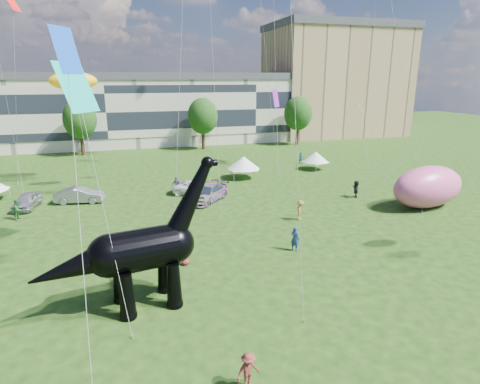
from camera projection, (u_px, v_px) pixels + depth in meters
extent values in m
plane|color=#16330C|center=(259.00, 332.00, 20.04)|extent=(220.00, 220.00, 0.00)
cube|color=beige|center=(107.00, 113.00, 73.33)|extent=(78.00, 11.00, 12.00)
cube|color=tan|center=(335.00, 83.00, 87.84)|extent=(28.00, 18.00, 22.00)
cylinder|color=#382314|center=(83.00, 145.00, 65.15)|extent=(0.56, 0.56, 3.20)
ellipsoid|color=#14380F|center=(79.00, 116.00, 63.85)|extent=(5.20, 5.20, 6.24)
cylinder|color=#382314|center=(203.00, 140.00, 70.63)|extent=(0.56, 0.56, 3.20)
ellipsoid|color=#14380F|center=(203.00, 113.00, 69.32)|extent=(5.20, 5.20, 6.24)
cylinder|color=#382314|center=(297.00, 136.00, 75.55)|extent=(0.56, 0.56, 3.20)
ellipsoid|color=#14380F|center=(298.00, 111.00, 74.25)|extent=(5.20, 5.20, 6.24)
cone|color=black|center=(127.00, 296.00, 20.92)|extent=(1.02, 1.02, 2.55)
sphere|color=black|center=(129.00, 315.00, 21.23)|extent=(0.94, 0.94, 0.94)
cone|color=black|center=(120.00, 281.00, 22.53)|extent=(1.02, 1.02, 2.55)
sphere|color=black|center=(122.00, 298.00, 22.84)|extent=(0.94, 0.94, 0.94)
cone|color=black|center=(174.00, 285.00, 22.02)|extent=(1.02, 1.02, 2.55)
sphere|color=black|center=(175.00, 303.00, 22.33)|extent=(0.94, 0.94, 0.94)
cone|color=black|center=(164.00, 271.00, 23.63)|extent=(1.02, 1.02, 2.55)
sphere|color=black|center=(165.00, 288.00, 23.94)|extent=(0.94, 0.94, 0.94)
cylinder|color=black|center=(143.00, 249.00, 21.67)|extent=(3.92, 2.89, 2.30)
sphere|color=black|center=(109.00, 256.00, 20.91)|extent=(2.30, 2.30, 2.30)
sphere|color=black|center=(175.00, 243.00, 22.44)|extent=(2.21, 2.21, 2.21)
cone|color=black|center=(191.00, 199.00, 22.21)|extent=(3.38, 1.82, 4.51)
sphere|color=black|center=(207.00, 163.00, 22.12)|extent=(0.72, 0.72, 0.72)
cylinder|color=black|center=(212.00, 163.00, 22.24)|extent=(0.65, 0.47, 0.37)
cone|color=black|center=(73.00, 268.00, 20.23)|extent=(4.74, 2.54, 2.50)
imported|color=silver|center=(27.00, 201.00, 38.88)|extent=(2.48, 4.68, 1.52)
imported|color=gray|center=(80.00, 195.00, 40.53)|extent=(4.95, 2.39, 1.56)
imported|color=white|center=(197.00, 188.00, 43.62)|extent=(5.66, 3.97, 1.44)
imported|color=#595960|center=(208.00, 193.00, 41.07)|extent=(5.57, 5.74, 1.65)
cube|color=white|center=(244.00, 169.00, 50.36)|extent=(3.49, 3.49, 0.13)
cone|color=white|center=(244.00, 163.00, 50.13)|extent=(4.42, 4.42, 1.58)
cylinder|color=#999999|center=(234.00, 177.00, 48.87)|extent=(0.06, 0.06, 1.16)
cylinder|color=#999999|center=(258.00, 176.00, 49.38)|extent=(0.06, 0.06, 1.16)
cylinder|color=#999999|center=(230.00, 171.00, 51.66)|extent=(0.06, 0.06, 1.16)
cylinder|color=#999999|center=(253.00, 171.00, 52.18)|extent=(0.06, 0.06, 1.16)
cube|color=white|center=(315.00, 162.00, 55.21)|extent=(3.66, 3.66, 0.11)
cone|color=white|center=(316.00, 157.00, 55.00)|extent=(4.64, 4.64, 1.40)
cylinder|color=#999999|center=(316.00, 169.00, 53.58)|extent=(0.06, 0.06, 1.03)
cylinder|color=#999999|center=(329.00, 166.00, 55.16)|extent=(0.06, 0.06, 1.03)
cylinder|color=#999999|center=(302.00, 165.00, 55.54)|extent=(0.06, 0.06, 1.03)
cylinder|color=#999999|center=(314.00, 163.00, 57.12)|extent=(0.06, 0.06, 1.03)
cylinder|color=#999999|center=(10.00, 192.00, 42.60)|extent=(0.06, 0.06, 1.08)
ellipsoid|color=#E75A9A|center=(428.00, 187.00, 38.90)|extent=(8.75, 5.40, 4.09)
imported|color=#4B316F|center=(176.00, 185.00, 43.83)|extent=(1.14, 0.98, 1.83)
imported|color=maroon|center=(248.00, 371.00, 16.24)|extent=(1.17, 0.84, 1.64)
imported|color=black|center=(356.00, 189.00, 42.32)|extent=(1.19, 1.78, 1.84)
imported|color=olive|center=(300.00, 210.00, 35.56)|extent=(1.36, 1.18, 1.83)
imported|color=#2E7332|center=(18.00, 209.00, 35.77)|extent=(1.02, 1.12, 1.88)
imported|color=navy|center=(295.00, 239.00, 29.31)|extent=(0.75, 0.81, 1.85)
imported|color=#A22831|center=(185.00, 254.00, 27.07)|extent=(0.90, 0.76, 1.56)
imported|color=#2D5671|center=(301.00, 158.00, 58.63)|extent=(0.77, 0.67, 1.79)
ellipsoid|color=#FEAF0D|center=(73.00, 81.00, 45.67)|extent=(5.74, 4.41, 2.04)
plane|color=blue|center=(66.00, 50.00, 13.60)|extent=(1.15, 1.56, 1.57)
plane|color=purple|center=(276.00, 98.00, 55.73)|extent=(1.98, 2.00, 2.35)
plane|color=#0BB19C|center=(76.00, 87.00, 20.87)|extent=(2.60, 2.86, 2.58)
plane|color=#FA1510|center=(13.00, 4.00, 46.34)|extent=(1.79, 2.14, 1.57)
plane|color=#F2A00C|center=(361.00, 108.00, 58.30)|extent=(1.41, 1.61, 1.20)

